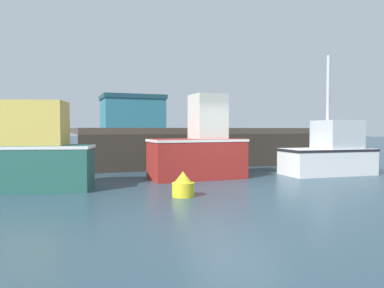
# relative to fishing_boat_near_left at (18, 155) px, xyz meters

# --- Properties ---
(ground) EXTENTS (120.00, 160.00, 0.10)m
(ground) POSITION_rel_fishing_boat_near_left_xyz_m (5.74, -1.68, -0.99)
(ground) COLOR #2D4756
(pier) EXTENTS (13.07, 7.80, 1.67)m
(pier) POSITION_rel_fishing_boat_near_left_xyz_m (8.21, 6.39, 0.47)
(pier) COLOR #473D33
(pier) RESTS_ON ground
(fishing_boat_near_left) EXTENTS (4.01, 2.22, 2.36)m
(fishing_boat_near_left) POSITION_rel_fishing_boat_near_left_xyz_m (0.00, 0.00, 0.00)
(fishing_boat_near_left) COLOR #23564C
(fishing_boat_near_left) RESTS_ON ground
(fishing_boat_near_right) EXTENTS (3.13, 1.43, 2.76)m
(fishing_boat_near_right) POSITION_rel_fishing_boat_near_left_xyz_m (5.34, 0.49, 0.04)
(fishing_boat_near_right) COLOR maroon
(fishing_boat_near_right) RESTS_ON ground
(fishing_boat_mid) EXTENTS (3.34, 1.75, 4.23)m
(fishing_boat_mid) POSITION_rel_fishing_boat_near_left_xyz_m (10.11, -0.20, -0.17)
(fishing_boat_mid) COLOR silver
(fishing_boat_mid) RESTS_ON ground
(rowboat) EXTENTS (1.71, 0.85, 0.40)m
(rowboat) POSITION_rel_fishing_boat_near_left_xyz_m (11.03, 2.21, -0.76)
(rowboat) COLOR silver
(rowboat) RESTS_ON ground
(warehouse) EXTENTS (7.32, 5.48, 5.68)m
(warehouse) POSITION_rel_fishing_boat_near_left_xyz_m (9.80, 33.21, 1.92)
(warehouse) COLOR #2D6B7A
(warehouse) RESTS_ON ground
(mooring_buoy_foreground) EXTENTS (0.54, 0.54, 0.61)m
(mooring_buoy_foreground) POSITION_rel_fishing_boat_near_left_xyz_m (3.77, -2.36, -0.67)
(mooring_buoy_foreground) COLOR yellow
(mooring_buoy_foreground) RESTS_ON ground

